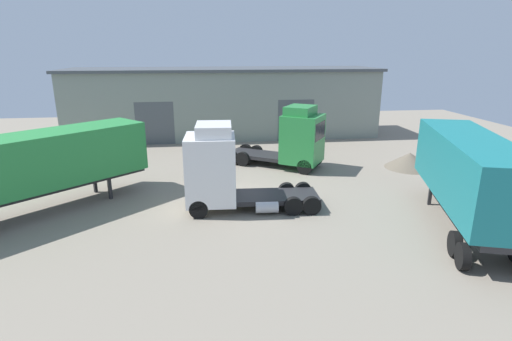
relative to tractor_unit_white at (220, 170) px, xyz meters
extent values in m
plane|color=gray|center=(1.23, 1.10, -2.05)|extent=(60.00, 60.00, 0.00)
cube|color=gray|center=(1.23, 18.33, 0.91)|extent=(27.52, 6.46, 5.91)
cube|color=#474C51|center=(1.23, 18.33, 3.99)|extent=(28.02, 6.96, 0.25)
cube|color=#4C5156|center=(-4.82, 15.13, -0.25)|extent=(3.20, 0.08, 3.60)
cube|color=#4C5156|center=(7.29, 15.13, -0.25)|extent=(3.20, 0.08, 3.60)
cube|color=silver|center=(-0.45, 0.04, 0.07)|extent=(2.53, 2.62, 3.33)
cube|color=silver|center=(-0.25, 0.03, 2.02)|extent=(1.79, 2.18, 0.60)
cube|color=black|center=(-1.62, 0.10, 0.74)|extent=(0.19, 2.10, 1.20)
cube|color=#232326|center=(2.84, -0.13, -1.47)|extent=(4.28, 2.21, 0.24)
cylinder|color=#B2B2B7|center=(2.19, -1.10, -1.64)|extent=(1.13, 0.62, 0.56)
cylinder|color=black|center=(-1.11, -1.03, -1.59)|extent=(0.93, 0.35, 0.91)
cylinder|color=black|center=(-1.00, 1.17, -1.59)|extent=(0.93, 0.35, 0.91)
cylinder|color=black|center=(3.47, -1.27, -1.59)|extent=(0.93, 0.35, 0.91)
cylinder|color=black|center=(3.59, 0.93, -1.59)|extent=(0.93, 0.35, 0.91)
cylinder|color=black|center=(4.37, -1.31, -1.59)|extent=(0.93, 0.35, 0.91)
cylinder|color=black|center=(4.48, 0.88, -1.59)|extent=(0.93, 0.35, 0.91)
cube|color=#28843D|center=(-8.65, 0.78, 0.60)|extent=(9.42, 8.81, 2.60)
cube|color=#232326|center=(-8.65, 0.78, -0.82)|extent=(8.92, 8.25, 0.24)
cube|color=#232326|center=(-6.94, 3.38, -1.49)|extent=(0.23, 0.23, 1.11)
cube|color=#232326|center=(-5.88, 2.19, -1.49)|extent=(0.23, 0.23, 1.11)
cube|color=#197075|center=(10.79, -3.53, 0.70)|extent=(5.28, 9.84, 2.80)
cube|color=#232326|center=(10.79, -3.53, -0.82)|extent=(4.57, 9.62, 0.24)
cube|color=#232326|center=(10.81, -0.84, -1.49)|extent=(0.20, 0.20, 1.11)
cube|color=#232326|center=(12.34, -1.33, -1.49)|extent=(0.20, 0.20, 1.11)
cylinder|color=black|center=(8.84, -6.02, -1.54)|extent=(0.60, 1.06, 1.02)
cylinder|color=black|center=(8.54, -6.98, -1.54)|extent=(0.60, 1.06, 1.02)
cube|color=#28843D|center=(5.74, 6.40, 0.04)|extent=(3.37, 3.40, 3.17)
cube|color=#28843D|center=(5.57, 6.51, 1.90)|extent=(2.55, 2.68, 0.60)
cube|color=black|center=(6.72, 5.77, 0.67)|extent=(1.21, 1.81, 1.14)
cube|color=#232326|center=(3.00, 8.17, -1.43)|extent=(4.55, 3.92, 0.24)
cylinder|color=#B2B2B7|center=(4.05, 8.69, -1.60)|extent=(1.23, 1.07, 0.56)
cylinder|color=black|center=(6.84, 7.00, -1.55)|extent=(1.00, 0.79, 1.00)
cylinder|color=black|center=(5.65, 5.15, -1.55)|extent=(1.00, 0.79, 1.00)
cylinder|color=black|center=(3.05, 9.46, -1.55)|extent=(1.00, 0.79, 1.00)
cylinder|color=black|center=(1.85, 7.61, -1.55)|extent=(1.00, 0.79, 1.00)
cylinder|color=black|center=(2.29, 9.94, -1.55)|extent=(1.00, 0.79, 1.00)
cylinder|color=black|center=(1.10, 8.10, -1.55)|extent=(1.00, 0.79, 1.00)
cone|color=#665B4C|center=(13.09, 5.68, -1.51)|extent=(3.23, 3.23, 1.07)
cube|color=black|center=(-1.46, 4.33, -2.03)|extent=(0.40, 0.40, 0.04)
cone|color=orange|center=(-1.46, 4.33, -1.77)|extent=(0.36, 0.36, 0.55)
camera|label=1|loc=(-0.67, -18.95, 5.73)|focal=28.00mm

